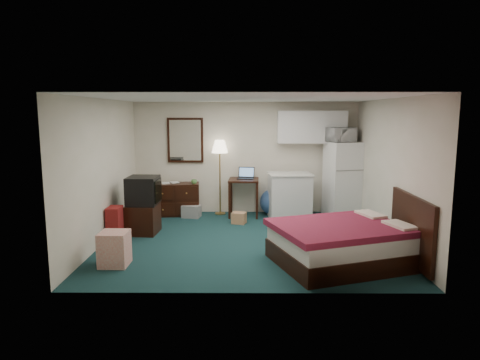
{
  "coord_description": "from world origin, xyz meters",
  "views": [
    {
      "loc": [
        -0.06,
        -7.37,
        2.26
      ],
      "look_at": [
        -0.11,
        0.55,
        1.01
      ],
      "focal_mm": 32.0,
      "sensor_mm": 36.0,
      "label": 1
    }
  ],
  "objects_px": {
    "floor_lamp": "(220,177)",
    "suitcase": "(115,223)",
    "desk": "(244,197)",
    "dresser": "(175,199)",
    "bed": "(341,244)",
    "kitchen_counter": "(289,197)",
    "tv_stand": "(143,219)",
    "fridge": "(343,179)"
  },
  "relations": [
    {
      "from": "dresser",
      "to": "desk",
      "type": "bearing_deg",
      "value": -8.04
    },
    {
      "from": "suitcase",
      "to": "bed",
      "type": "bearing_deg",
      "value": -17.93
    },
    {
      "from": "floor_lamp",
      "to": "desk",
      "type": "relative_size",
      "value": 2.02
    },
    {
      "from": "floor_lamp",
      "to": "bed",
      "type": "bearing_deg",
      "value": -58.22
    },
    {
      "from": "floor_lamp",
      "to": "desk",
      "type": "distance_m",
      "value": 0.7
    },
    {
      "from": "floor_lamp",
      "to": "kitchen_counter",
      "type": "bearing_deg",
      "value": -14.16
    },
    {
      "from": "floor_lamp",
      "to": "desk",
      "type": "xyz_separation_m",
      "value": [
        0.53,
        -0.18,
        -0.42
      ]
    },
    {
      "from": "fridge",
      "to": "desk",
      "type": "bearing_deg",
      "value": 167.32
    },
    {
      "from": "bed",
      "to": "tv_stand",
      "type": "xyz_separation_m",
      "value": [
        -3.37,
        1.66,
        -0.03
      ]
    },
    {
      "from": "fridge",
      "to": "bed",
      "type": "distance_m",
      "value": 3.17
    },
    {
      "from": "kitchen_counter",
      "to": "suitcase",
      "type": "distance_m",
      "value": 3.68
    },
    {
      "from": "bed",
      "to": "kitchen_counter",
      "type": "bearing_deg",
      "value": 80.47
    },
    {
      "from": "floor_lamp",
      "to": "tv_stand",
      "type": "bearing_deg",
      "value": -131.37
    },
    {
      "from": "bed",
      "to": "dresser",
      "type": "bearing_deg",
      "value": 114.69
    },
    {
      "from": "tv_stand",
      "to": "fridge",
      "type": "bearing_deg",
      "value": 22.66
    },
    {
      "from": "dresser",
      "to": "fridge",
      "type": "height_order",
      "value": "fridge"
    },
    {
      "from": "kitchen_counter",
      "to": "tv_stand",
      "type": "height_order",
      "value": "kitchen_counter"
    },
    {
      "from": "fridge",
      "to": "bed",
      "type": "bearing_deg",
      "value": -115.85
    },
    {
      "from": "kitchen_counter",
      "to": "bed",
      "type": "bearing_deg",
      "value": -84.96
    },
    {
      "from": "fridge",
      "to": "suitcase",
      "type": "xyz_separation_m",
      "value": [
        -4.48,
        -1.82,
        -0.52
      ]
    },
    {
      "from": "floor_lamp",
      "to": "kitchen_counter",
      "type": "height_order",
      "value": "floor_lamp"
    },
    {
      "from": "desk",
      "to": "tv_stand",
      "type": "bearing_deg",
      "value": -141.64
    },
    {
      "from": "dresser",
      "to": "suitcase",
      "type": "relative_size",
      "value": 1.75
    },
    {
      "from": "floor_lamp",
      "to": "suitcase",
      "type": "distance_m",
      "value": 2.73
    },
    {
      "from": "bed",
      "to": "suitcase",
      "type": "bearing_deg",
      "value": 142.92
    },
    {
      "from": "floor_lamp",
      "to": "bed",
      "type": "distance_m",
      "value": 3.83
    },
    {
      "from": "suitcase",
      "to": "dresser",
      "type": "bearing_deg",
      "value": 67.26
    },
    {
      "from": "dresser",
      "to": "bed",
      "type": "height_order",
      "value": "dresser"
    },
    {
      "from": "floor_lamp",
      "to": "suitcase",
      "type": "xyz_separation_m",
      "value": [
        -1.78,
        -1.99,
        -0.53
      ]
    },
    {
      "from": "kitchen_counter",
      "to": "tv_stand",
      "type": "distance_m",
      "value": 3.13
    },
    {
      "from": "floor_lamp",
      "to": "suitcase",
      "type": "relative_size",
      "value": 2.78
    },
    {
      "from": "kitchen_counter",
      "to": "bed",
      "type": "height_order",
      "value": "kitchen_counter"
    },
    {
      "from": "bed",
      "to": "suitcase",
      "type": "height_order",
      "value": "bed"
    },
    {
      "from": "desk",
      "to": "tv_stand",
      "type": "height_order",
      "value": "desk"
    },
    {
      "from": "suitcase",
      "to": "desk",
      "type": "bearing_deg",
      "value": 38.22
    },
    {
      "from": "desk",
      "to": "floor_lamp",
      "type": "bearing_deg",
      "value": 163.96
    },
    {
      "from": "dresser",
      "to": "floor_lamp",
      "type": "xyz_separation_m",
      "value": [
        0.99,
        0.11,
        0.48
      ]
    },
    {
      "from": "dresser",
      "to": "floor_lamp",
      "type": "relative_size",
      "value": 0.63
    },
    {
      "from": "desk",
      "to": "fridge",
      "type": "height_order",
      "value": "fridge"
    },
    {
      "from": "floor_lamp",
      "to": "tv_stand",
      "type": "height_order",
      "value": "floor_lamp"
    },
    {
      "from": "floor_lamp",
      "to": "kitchen_counter",
      "type": "xyz_separation_m",
      "value": [
        1.52,
        -0.38,
        -0.36
      ]
    },
    {
      "from": "fridge",
      "to": "suitcase",
      "type": "bearing_deg",
      "value": -170.7
    }
  ]
}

